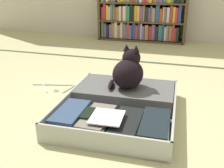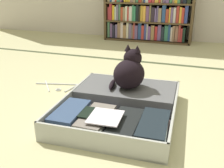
{
  "view_description": "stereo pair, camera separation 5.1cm",
  "coord_description": "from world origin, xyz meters",
  "px_view_note": "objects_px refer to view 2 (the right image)",
  "views": [
    {
      "loc": [
        0.24,
        -1.26,
        0.73
      ],
      "look_at": [
        -0.16,
        0.05,
        0.2
      ],
      "focal_mm": 41.86,
      "sensor_mm": 36.0,
      "label": 1
    },
    {
      "loc": [
        0.28,
        -1.25,
        0.73
      ],
      "look_at": [
        -0.16,
        0.05,
        0.2
      ],
      "focal_mm": 41.86,
      "sensor_mm": 36.0,
      "label": 2
    }
  ],
  "objects_px": {
    "open_suitcase": "(121,105)",
    "black_cat": "(130,72)",
    "bookshelf": "(148,13)",
    "clothes_hanger": "(61,86)"
  },
  "relations": [
    {
      "from": "open_suitcase",
      "to": "clothes_hanger",
      "type": "relative_size",
      "value": 1.98
    },
    {
      "from": "bookshelf",
      "to": "open_suitcase",
      "type": "height_order",
      "value": "bookshelf"
    },
    {
      "from": "bookshelf",
      "to": "open_suitcase",
      "type": "distance_m",
      "value": 2.17
    },
    {
      "from": "black_cat",
      "to": "clothes_hanger",
      "type": "bearing_deg",
      "value": 169.45
    },
    {
      "from": "clothes_hanger",
      "to": "bookshelf",
      "type": "bearing_deg",
      "value": 82.04
    },
    {
      "from": "bookshelf",
      "to": "open_suitcase",
      "type": "xyz_separation_m",
      "value": [
        0.29,
        -2.13,
        -0.32
      ]
    },
    {
      "from": "bookshelf",
      "to": "black_cat",
      "type": "bearing_deg",
      "value": -81.35
    },
    {
      "from": "black_cat",
      "to": "clothes_hanger",
      "type": "relative_size",
      "value": 0.67
    },
    {
      "from": "open_suitcase",
      "to": "black_cat",
      "type": "height_order",
      "value": "black_cat"
    },
    {
      "from": "bookshelf",
      "to": "clothes_hanger",
      "type": "relative_size",
      "value": 2.86
    }
  ]
}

